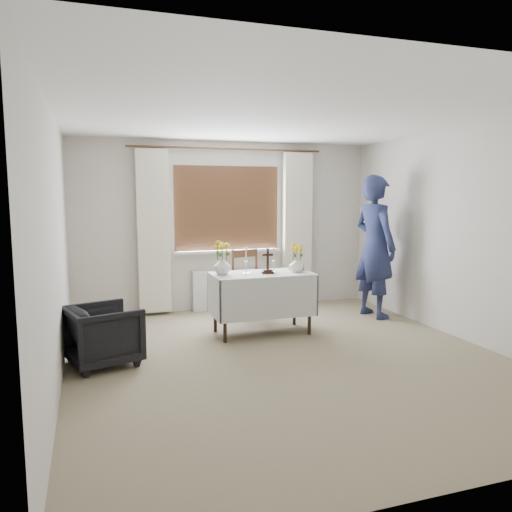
% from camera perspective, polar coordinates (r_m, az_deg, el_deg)
% --- Properties ---
extents(ground, '(5.00, 5.00, 0.00)m').
position_cam_1_polar(ground, '(5.40, 3.85, -11.68)').
color(ground, gray).
rests_on(ground, ground).
extents(altar_table, '(1.24, 0.64, 0.76)m').
position_cam_1_polar(altar_table, '(6.23, 0.68, -5.43)').
color(altar_table, silver).
rests_on(altar_table, ground).
extents(wooden_chair, '(0.51, 0.51, 0.95)m').
position_cam_1_polar(wooden_chair, '(7.02, -0.58, -3.20)').
color(wooden_chair, '#53301C').
rests_on(wooden_chair, ground).
extents(armchair, '(0.84, 0.83, 0.62)m').
position_cam_1_polar(armchair, '(5.37, -17.02, -8.62)').
color(armchair, black).
rests_on(armchair, ground).
extents(person, '(0.60, 0.80, 1.99)m').
position_cam_1_polar(person, '(7.19, 13.43, 1.04)').
color(person, navy).
rests_on(person, ground).
extents(radiator, '(1.10, 0.10, 0.60)m').
position_cam_1_polar(radiator, '(7.54, -3.13, -3.84)').
color(radiator, silver).
rests_on(radiator, ground).
extents(wooden_cross, '(0.16, 0.13, 0.31)m').
position_cam_1_polar(wooden_cross, '(6.12, 1.34, -0.57)').
color(wooden_cross, black).
rests_on(wooden_cross, altar_table).
extents(candlestick_left, '(0.10, 0.10, 0.33)m').
position_cam_1_polar(candlestick_left, '(6.08, -1.15, -0.54)').
color(candlestick_left, white).
rests_on(candlestick_left, altar_table).
extents(candlestick_right, '(0.09, 0.09, 0.31)m').
position_cam_1_polar(candlestick_right, '(6.19, 2.03, -0.48)').
color(candlestick_right, white).
rests_on(candlestick_right, altar_table).
extents(flower_vase_left, '(0.21, 0.21, 0.22)m').
position_cam_1_polar(flower_vase_left, '(6.05, -3.88, -1.11)').
color(flower_vase_left, silver).
rests_on(flower_vase_left, altar_table).
extents(flower_vase_right, '(0.22, 0.22, 0.18)m').
position_cam_1_polar(flower_vase_right, '(6.25, 4.64, -1.01)').
color(flower_vase_right, silver).
rests_on(flower_vase_right, altar_table).
extents(wicker_basket, '(0.24, 0.24, 0.07)m').
position_cam_1_polar(wicker_basket, '(6.45, 4.64, -1.25)').
color(wicker_basket, brown).
rests_on(wicker_basket, altar_table).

